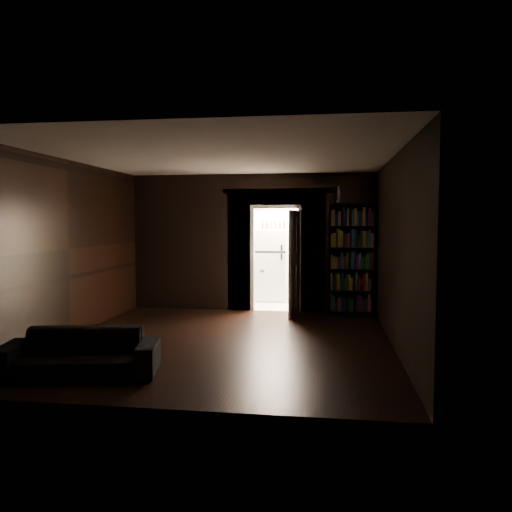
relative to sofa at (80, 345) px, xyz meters
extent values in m
plane|color=black|center=(1.40, 1.80, -0.35)|extent=(5.50, 5.50, 0.00)
cube|color=black|center=(0.17, 4.60, 1.05)|extent=(2.55, 0.10, 2.80)
cube|color=black|center=(3.12, 4.60, 1.05)|extent=(1.55, 0.10, 2.80)
cube|color=black|center=(1.90, 4.60, 2.10)|extent=(0.90, 0.10, 0.70)
cube|color=black|center=(-1.10, 1.80, 1.05)|extent=(0.02, 5.50, 2.80)
cube|color=black|center=(3.90, 1.80, 1.05)|extent=(0.02, 5.50, 2.80)
cube|color=black|center=(1.40, -0.95, 1.05)|extent=(5.00, 0.02, 2.80)
cube|color=beige|center=(1.40, 1.80, 2.45)|extent=(5.00, 5.50, 0.02)
cube|color=white|center=(1.90, 4.54, 0.70)|extent=(1.04, 0.06, 2.17)
cube|color=#B7ADA0|center=(1.90, 5.45, -0.40)|extent=(2.20, 1.80, 0.10)
cube|color=white|center=(1.90, 6.30, 0.85)|extent=(2.20, 0.10, 2.40)
cube|color=white|center=(0.85, 5.45, 0.85)|extent=(0.10, 1.60, 2.40)
cube|color=white|center=(2.95, 5.45, 0.85)|extent=(0.10, 1.60, 2.40)
cube|color=white|center=(1.90, 5.45, 2.10)|extent=(2.20, 1.80, 0.10)
cube|color=#C66A6D|center=(1.90, 6.24, 1.87)|extent=(2.00, 0.04, 0.26)
imported|color=black|center=(0.00, 0.00, 0.00)|extent=(1.95, 1.13, 0.70)
cube|color=black|center=(3.40, 4.35, 0.75)|extent=(0.93, 0.42, 2.20)
cube|color=silver|center=(1.65, 5.91, 0.47)|extent=(0.93, 0.89, 1.65)
cube|color=white|center=(2.31, 4.11, 0.67)|extent=(0.18, 0.85, 2.05)
cube|color=white|center=(3.16, 4.30, 2.01)|extent=(0.14, 0.14, 0.32)
cube|color=black|center=(1.71, 5.81, 1.42)|extent=(0.58, 0.11, 0.23)
camera|label=1|loc=(2.93, -5.54, 1.49)|focal=35.00mm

